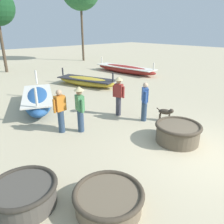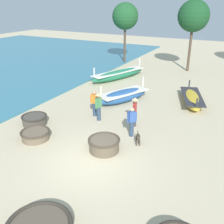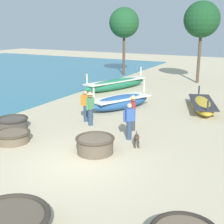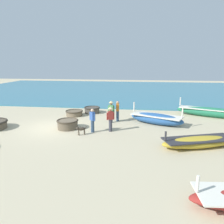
{
  "view_description": "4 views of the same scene",
  "coord_description": "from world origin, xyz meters",
  "px_view_note": "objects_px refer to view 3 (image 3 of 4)",
  "views": [
    {
      "loc": [
        -5.85,
        -2.16,
        3.5
      ],
      "look_at": [
        -1.14,
        2.97,
        0.82
      ],
      "focal_mm": 35.0,
      "sensor_mm": 36.0,
      "label": 1
    },
    {
      "loc": [
        5.19,
        -8.0,
        6.46
      ],
      "look_at": [
        -0.74,
        3.4,
        0.91
      ],
      "focal_mm": 42.0,
      "sensor_mm": 36.0,
      "label": 2
    },
    {
      "loc": [
        5.68,
        -8.35,
        4.7
      ],
      "look_at": [
        -0.37,
        3.29,
        1.0
      ],
      "focal_mm": 50.0,
      "sensor_mm": 36.0,
      "label": 3
    },
    {
      "loc": [
        13.94,
        6.01,
        4.55
      ],
      "look_at": [
        -0.62,
        4.09,
        1.11
      ],
      "focal_mm": 35.0,
      "sensor_mm": 36.0,
      "label": 4
    }
  ],
  "objects_px": {
    "coracle_far_left": "(13,136)",
    "long_boat_white_hull": "(202,105)",
    "long_boat_green_hull": "(120,102)",
    "dog": "(137,138)",
    "coracle_far_right": "(13,123)",
    "fisherman_hauling": "(133,110)",
    "fisherman_with_hat": "(90,106)",
    "long_boat_red_hull": "(116,84)",
    "fisherman_standing_right": "(86,105)",
    "tree_right_mid": "(124,23)",
    "coracle_weathered": "(95,144)",
    "fisherman_crouching": "(129,120)",
    "tree_rightmost": "(202,20)"
  },
  "relations": [
    {
      "from": "dog",
      "to": "tree_right_mid",
      "type": "relative_size",
      "value": 0.1
    },
    {
      "from": "long_boat_green_hull",
      "to": "fisherman_crouching",
      "type": "height_order",
      "value": "fisherman_crouching"
    },
    {
      "from": "coracle_far_left",
      "to": "long_boat_red_hull",
      "type": "relative_size",
      "value": 0.25
    },
    {
      "from": "coracle_far_left",
      "to": "fisherman_hauling",
      "type": "distance_m",
      "value": 5.31
    },
    {
      "from": "coracle_far_left",
      "to": "tree_rightmost",
      "type": "relative_size",
      "value": 0.23
    },
    {
      "from": "fisherman_with_hat",
      "to": "tree_right_mid",
      "type": "height_order",
      "value": "tree_right_mid"
    },
    {
      "from": "coracle_far_left",
      "to": "long_boat_red_hull",
      "type": "distance_m",
      "value": 11.6
    },
    {
      "from": "fisherman_standing_right",
      "to": "dog",
      "type": "bearing_deg",
      "value": -28.35
    },
    {
      "from": "coracle_far_left",
      "to": "dog",
      "type": "xyz_separation_m",
      "value": [
        4.75,
        1.89,
        0.12
      ]
    },
    {
      "from": "coracle_weathered",
      "to": "fisherman_crouching",
      "type": "xyz_separation_m",
      "value": [
        0.55,
        1.88,
        0.5
      ]
    },
    {
      "from": "coracle_far_right",
      "to": "fisherman_standing_right",
      "type": "distance_m",
      "value": 3.54
    },
    {
      "from": "fisherman_standing_right",
      "to": "dog",
      "type": "height_order",
      "value": "fisherman_standing_right"
    },
    {
      "from": "long_boat_white_hull",
      "to": "fisherman_hauling",
      "type": "height_order",
      "value": "fisherman_hauling"
    },
    {
      "from": "dog",
      "to": "fisherman_hauling",
      "type": "bearing_deg",
      "value": 118.37
    },
    {
      "from": "coracle_far_right",
      "to": "fisherman_hauling",
      "type": "relative_size",
      "value": 0.85
    },
    {
      "from": "fisherman_standing_right",
      "to": "fisherman_crouching",
      "type": "relative_size",
      "value": 1.0
    },
    {
      "from": "coracle_far_right",
      "to": "dog",
      "type": "xyz_separation_m",
      "value": [
        5.98,
        0.62,
        0.08
      ]
    },
    {
      "from": "coracle_weathered",
      "to": "fisherman_crouching",
      "type": "bearing_deg",
      "value": 73.58
    },
    {
      "from": "long_boat_white_hull",
      "to": "fisherman_standing_right",
      "type": "relative_size",
      "value": 2.79
    },
    {
      "from": "fisherman_crouching",
      "to": "dog",
      "type": "height_order",
      "value": "fisherman_crouching"
    },
    {
      "from": "long_boat_white_hull",
      "to": "long_boat_red_hull",
      "type": "bearing_deg",
      "value": 157.92
    },
    {
      "from": "dog",
      "to": "fisherman_crouching",
      "type": "bearing_deg",
      "value": 134.93
    },
    {
      "from": "fisherman_with_hat",
      "to": "fisherman_hauling",
      "type": "bearing_deg",
      "value": 6.54
    },
    {
      "from": "fisherman_with_hat",
      "to": "coracle_far_left",
      "type": "bearing_deg",
      "value": -116.49
    },
    {
      "from": "coracle_far_right",
      "to": "dog",
      "type": "distance_m",
      "value": 6.01
    },
    {
      "from": "coracle_far_left",
      "to": "long_boat_white_hull",
      "type": "xyz_separation_m",
      "value": [
        5.86,
        8.74,
        0.05
      ]
    },
    {
      "from": "long_boat_white_hull",
      "to": "fisherman_crouching",
      "type": "bearing_deg",
      "value": -105.53
    },
    {
      "from": "long_boat_red_hull",
      "to": "dog",
      "type": "distance_m",
      "value": 11.27
    },
    {
      "from": "fisherman_standing_right",
      "to": "long_boat_red_hull",
      "type": "bearing_deg",
      "value": 106.0
    },
    {
      "from": "fisherman_with_hat",
      "to": "fisherman_hauling",
      "type": "xyz_separation_m",
      "value": [
        2.11,
        0.24,
        0.0
      ]
    },
    {
      "from": "tree_right_mid",
      "to": "coracle_far_right",
      "type": "bearing_deg",
      "value": -82.6
    },
    {
      "from": "coracle_weathered",
      "to": "fisherman_standing_right",
      "type": "height_order",
      "value": "fisherman_standing_right"
    },
    {
      "from": "long_boat_green_hull",
      "to": "fisherman_with_hat",
      "type": "xyz_separation_m",
      "value": [
        0.04,
        -3.36,
        0.54
      ]
    },
    {
      "from": "fisherman_standing_right",
      "to": "dog",
      "type": "relative_size",
      "value": 2.47
    },
    {
      "from": "long_boat_green_hull",
      "to": "fisherman_hauling",
      "type": "xyz_separation_m",
      "value": [
        2.15,
        -3.12,
        0.54
      ]
    },
    {
      "from": "fisherman_hauling",
      "to": "coracle_weathered",
      "type": "bearing_deg",
      "value": -94.24
    },
    {
      "from": "coracle_far_left",
      "to": "tree_rightmost",
      "type": "xyz_separation_m",
      "value": [
        3.67,
        17.25,
        4.79
      ]
    },
    {
      "from": "long_boat_green_hull",
      "to": "long_boat_white_hull",
      "type": "xyz_separation_m",
      "value": [
        4.22,
        1.98,
        -0.12
      ]
    },
    {
      "from": "fisherman_standing_right",
      "to": "tree_right_mid",
      "type": "bearing_deg",
      "value": 108.0
    },
    {
      "from": "fisherman_standing_right",
      "to": "fisherman_hauling",
      "type": "bearing_deg",
      "value": -4.04
    },
    {
      "from": "coracle_far_right",
      "to": "fisherman_hauling",
      "type": "height_order",
      "value": "fisherman_hauling"
    },
    {
      "from": "coracle_far_right",
      "to": "fisherman_with_hat",
      "type": "height_order",
      "value": "fisherman_with_hat"
    },
    {
      "from": "coracle_weathered",
      "to": "fisherman_with_hat",
      "type": "bearing_deg",
      "value": 124.27
    },
    {
      "from": "coracle_far_left",
      "to": "fisherman_standing_right",
      "type": "distance_m",
      "value": 4.04
    },
    {
      "from": "coracle_far_left",
      "to": "dog",
      "type": "distance_m",
      "value": 5.11
    },
    {
      "from": "coracle_far_right",
      "to": "long_boat_white_hull",
      "type": "distance_m",
      "value": 10.3
    },
    {
      "from": "long_boat_white_hull",
      "to": "dog",
      "type": "xyz_separation_m",
      "value": [
        -1.12,
        -6.85,
        0.07
      ]
    },
    {
      "from": "long_boat_white_hull",
      "to": "dog",
      "type": "bearing_deg",
      "value": -99.25
    },
    {
      "from": "fisherman_crouching",
      "to": "fisherman_with_hat",
      "type": "height_order",
      "value": "fisherman_with_hat"
    },
    {
      "from": "coracle_weathered",
      "to": "dog",
      "type": "distance_m",
      "value": 1.72
    }
  ]
}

